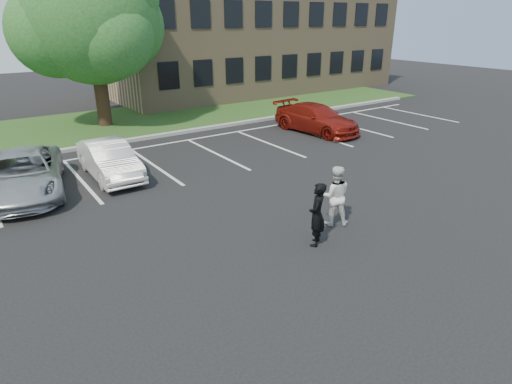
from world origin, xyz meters
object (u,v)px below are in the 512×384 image
at_px(car_silver_minivan, 24,174).
at_px(car_red_compact, 316,119).
at_px(car_white_sedan, 109,160).
at_px(tree, 93,19).
at_px(man_black_suit, 317,215).
at_px(office_building, 250,34).
at_px(man_white_shirt, 335,196).

relative_size(car_silver_minivan, car_red_compact, 1.05).
height_order(car_white_sedan, car_red_compact, car_red_compact).
distance_m(tree, car_red_compact, 12.12).
bearing_deg(man_black_suit, office_building, -160.54).
bearing_deg(man_black_suit, tree, -128.63).
distance_m(man_white_shirt, car_white_sedan, 8.41).
xyz_separation_m(car_silver_minivan, car_white_sedan, (2.79, 0.02, -0.04)).
xyz_separation_m(man_black_suit, car_red_compact, (7.88, 8.68, -0.15)).
distance_m(tree, man_white_shirt, 16.28).
height_order(office_building, man_black_suit, office_building).
bearing_deg(office_building, car_red_compact, -110.72).
xyz_separation_m(tree, car_silver_minivan, (-5.09, -8.15, -4.66)).
distance_m(man_white_shirt, car_silver_minivan, 10.02).
relative_size(car_white_sedan, car_red_compact, 0.84).
xyz_separation_m(man_black_suit, car_silver_minivan, (-5.55, 8.00, -0.15)).
bearing_deg(car_silver_minivan, office_building, 49.02).
bearing_deg(man_black_suit, car_silver_minivan, -95.49).
bearing_deg(car_silver_minivan, man_black_suit, -43.80).
xyz_separation_m(car_silver_minivan, car_red_compact, (13.42, 0.68, -0.00)).
xyz_separation_m(tree, car_white_sedan, (-2.31, -8.13, -4.69)).
distance_m(tree, car_white_sedan, 9.67).
distance_m(man_black_suit, car_red_compact, 11.72).
distance_m(man_white_shirt, car_red_compact, 10.49).
relative_size(car_silver_minivan, car_white_sedan, 1.25).
height_order(man_white_shirt, car_silver_minivan, man_white_shirt).
xyz_separation_m(office_building, man_black_suit, (-13.02, -22.28, -3.32)).
relative_size(tree, car_red_compact, 1.85).
bearing_deg(tree, car_red_compact, -41.89).
relative_size(tree, car_white_sedan, 2.21).
bearing_deg(car_silver_minivan, car_red_compact, 14.36).
relative_size(man_white_shirt, car_silver_minivan, 0.35).
bearing_deg(tree, man_black_suit, -88.40).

